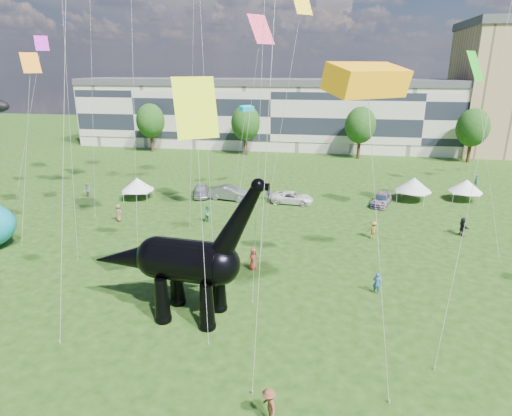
# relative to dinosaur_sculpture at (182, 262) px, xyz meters

# --- Properties ---
(ground) EXTENTS (220.00, 220.00, 0.00)m
(ground) POSITION_rel_dinosaur_sculpture_xyz_m (5.71, -0.43, -3.70)
(ground) COLOR #16330C
(ground) RESTS_ON ground
(terrace_row) EXTENTS (78.00, 11.00, 12.00)m
(terrace_row) POSITION_rel_dinosaur_sculpture_xyz_m (-2.29, 61.57, 2.30)
(terrace_row) COLOR beige
(terrace_row) RESTS_ON ground
(tree_far_left) EXTENTS (5.20, 5.20, 9.44)m
(tree_far_left) POSITION_rel_dinosaur_sculpture_xyz_m (-24.29, 52.57, 2.59)
(tree_far_left) COLOR #382314
(tree_far_left) RESTS_ON ground
(tree_mid_left) EXTENTS (5.20, 5.20, 9.44)m
(tree_mid_left) POSITION_rel_dinosaur_sculpture_xyz_m (-6.29, 52.57, 2.59)
(tree_mid_left) COLOR #382314
(tree_mid_left) RESTS_ON ground
(tree_mid_right) EXTENTS (5.20, 5.20, 9.44)m
(tree_mid_right) POSITION_rel_dinosaur_sculpture_xyz_m (13.71, 52.57, 2.59)
(tree_mid_right) COLOR #382314
(tree_mid_right) RESTS_ON ground
(tree_far_right) EXTENTS (5.20, 5.20, 9.44)m
(tree_far_right) POSITION_rel_dinosaur_sculpture_xyz_m (31.71, 52.57, 2.59)
(tree_far_right) COLOR #382314
(tree_far_right) RESTS_ON ground
(dinosaur_sculpture) EXTENTS (12.03, 3.56, 9.81)m
(dinosaur_sculpture) POSITION_rel_dinosaur_sculpture_xyz_m (0.00, 0.00, 0.00)
(dinosaur_sculpture) COLOR black
(dinosaur_sculpture) RESTS_ON ground
(car_silver) EXTENTS (2.94, 4.76, 1.51)m
(car_silver) POSITION_rel_dinosaur_sculpture_xyz_m (-6.68, 25.78, -2.95)
(car_silver) COLOR silver
(car_silver) RESTS_ON ground
(car_grey) EXTENTS (5.27, 2.52, 1.67)m
(car_grey) POSITION_rel_dinosaur_sculpture_xyz_m (-2.90, 25.04, -2.87)
(car_grey) COLOR slate
(car_grey) RESTS_ON ground
(car_white) EXTENTS (5.12, 2.63, 1.38)m
(car_white) POSITION_rel_dinosaur_sculpture_xyz_m (4.73, 24.91, -3.01)
(car_white) COLOR white
(car_white) RESTS_ON ground
(car_dark) EXTENTS (3.10, 4.92, 1.33)m
(car_dark) POSITION_rel_dinosaur_sculpture_xyz_m (15.00, 26.05, -3.04)
(car_dark) COLOR #595960
(car_dark) RESTS_ON ground
(gazebo_near) EXTENTS (5.25, 5.25, 2.87)m
(gazebo_near) POSITION_rel_dinosaur_sculpture_xyz_m (18.82, 28.35, -1.69)
(gazebo_near) COLOR silver
(gazebo_near) RESTS_ON ground
(gazebo_far) EXTENTS (4.35, 4.35, 2.61)m
(gazebo_far) POSITION_rel_dinosaur_sculpture_xyz_m (25.00, 29.46, -1.87)
(gazebo_far) COLOR white
(gazebo_far) RESTS_ON ground
(gazebo_left) EXTENTS (4.34, 4.34, 2.64)m
(gazebo_left) POSITION_rel_dinosaur_sculpture_xyz_m (-13.82, 23.36, -1.85)
(gazebo_left) COLOR white
(gazebo_left) RESTS_ON ground
(visitors) EXTENTS (49.51, 45.64, 1.83)m
(visitors) POSITION_rel_dinosaur_sculpture_xyz_m (4.51, 13.69, -2.82)
(visitors) COLOR olive
(visitors) RESTS_ON ground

